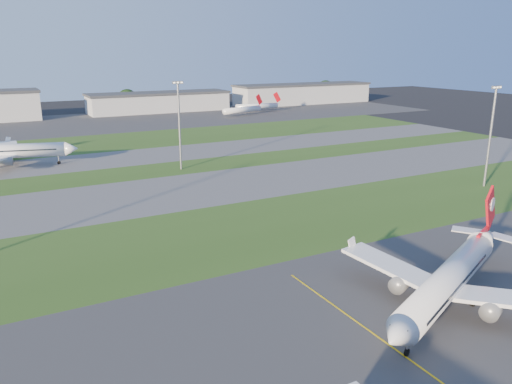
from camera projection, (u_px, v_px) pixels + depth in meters
grass_strip_a at (208, 237)px, 94.79m from camera, size 300.00×34.00×0.01m
taxiway_a at (156, 194)px, 122.79m from camera, size 300.00×32.00×0.01m
grass_strip_b at (130, 173)px, 144.00m from camera, size 300.00×18.00×0.01m
taxiway_b at (112, 159)px, 162.67m from camera, size 300.00×26.00×0.01m
grass_strip_c at (93, 143)px, 190.67m from camera, size 300.00×40.00×0.01m
apron_far at (69, 124)px, 241.57m from camera, size 400.00×80.00×0.01m
yellow_line at (442, 383)px, 52.95m from camera, size 0.25×60.00×0.02m
airliner_parked at (448, 281)px, 67.07m from camera, size 36.09×30.73×12.04m
airliner_taxiing at (5, 152)px, 151.06m from camera, size 41.45×34.77×13.20m
mini_jet_near at (242, 110)px, 272.17m from camera, size 27.98×10.18×9.48m
mini_jet_far at (257, 106)px, 289.28m from camera, size 28.64×4.97×9.48m
light_mast_centre at (179, 120)px, 145.09m from camera, size 3.20×0.70×25.80m
light_mast_east at (491, 130)px, 126.18m from camera, size 3.20×0.70×25.80m
hangar_east at (159, 102)px, 290.47m from camera, size 81.60×23.00×11.20m
hangar_far_east at (303, 93)px, 335.60m from camera, size 96.90×23.00×13.20m
tree_mid_west at (17, 106)px, 265.69m from camera, size 9.90×9.90×10.80m
tree_mid_east at (127, 99)px, 295.22m from camera, size 11.55×11.55×12.60m
tree_east at (242, 95)px, 327.75m from camera, size 10.45×10.45×11.40m
tree_far_east at (325, 89)px, 362.57m from camera, size 12.65×12.65×13.80m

